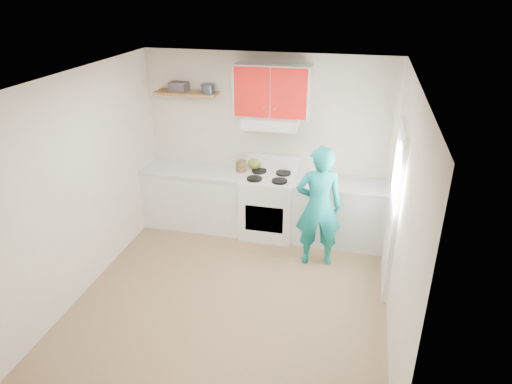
% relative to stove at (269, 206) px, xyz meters
% --- Properties ---
extents(floor, '(3.80, 3.80, 0.00)m').
position_rel_stove_xyz_m(floor, '(-0.10, -1.57, -0.46)').
color(floor, brown).
rests_on(floor, ground).
extents(ceiling, '(3.60, 3.80, 0.04)m').
position_rel_stove_xyz_m(ceiling, '(-0.10, -1.57, 2.14)').
color(ceiling, white).
rests_on(ceiling, floor).
extents(back_wall, '(3.60, 0.04, 2.60)m').
position_rel_stove_xyz_m(back_wall, '(-0.10, 0.32, 0.84)').
color(back_wall, beige).
rests_on(back_wall, floor).
extents(front_wall, '(3.60, 0.04, 2.60)m').
position_rel_stove_xyz_m(front_wall, '(-0.10, -3.47, 0.84)').
color(front_wall, beige).
rests_on(front_wall, floor).
extents(left_wall, '(0.04, 3.80, 2.60)m').
position_rel_stove_xyz_m(left_wall, '(-1.90, -1.57, 0.84)').
color(left_wall, beige).
rests_on(left_wall, floor).
extents(right_wall, '(0.04, 3.80, 2.60)m').
position_rel_stove_xyz_m(right_wall, '(1.70, -1.57, 0.84)').
color(right_wall, beige).
rests_on(right_wall, floor).
extents(door, '(0.05, 0.85, 2.05)m').
position_rel_stove_xyz_m(door, '(1.68, -0.88, 0.56)').
color(door, white).
rests_on(door, floor).
extents(door_glass, '(0.01, 0.55, 0.95)m').
position_rel_stove_xyz_m(door_glass, '(1.65, -0.88, 0.99)').
color(door_glass, white).
rests_on(door_glass, door).
extents(counter_left, '(1.52, 0.60, 0.90)m').
position_rel_stove_xyz_m(counter_left, '(-1.14, 0.02, -0.01)').
color(counter_left, silver).
rests_on(counter_left, floor).
extents(counter_right, '(1.32, 0.60, 0.90)m').
position_rel_stove_xyz_m(counter_right, '(1.04, 0.02, -0.01)').
color(counter_right, silver).
rests_on(counter_right, floor).
extents(stove, '(0.76, 0.65, 0.92)m').
position_rel_stove_xyz_m(stove, '(0.00, 0.00, 0.00)').
color(stove, white).
rests_on(stove, floor).
extents(range_hood, '(0.76, 0.44, 0.15)m').
position_rel_stove_xyz_m(range_hood, '(0.00, 0.10, 1.24)').
color(range_hood, silver).
rests_on(range_hood, back_wall).
extents(upper_cabinets, '(1.02, 0.33, 0.70)m').
position_rel_stove_xyz_m(upper_cabinets, '(0.00, 0.16, 1.66)').
color(upper_cabinets, '#B2150F').
rests_on(upper_cabinets, back_wall).
extents(shelf, '(0.90, 0.30, 0.04)m').
position_rel_stove_xyz_m(shelf, '(-1.25, 0.18, 1.56)').
color(shelf, brown).
rests_on(shelf, back_wall).
extents(books, '(0.27, 0.21, 0.13)m').
position_rel_stove_xyz_m(books, '(-1.36, 0.20, 1.64)').
color(books, '#483F47').
rests_on(books, shelf).
extents(tin, '(0.25, 0.25, 0.12)m').
position_rel_stove_xyz_m(tin, '(-0.93, 0.19, 1.64)').
color(tin, '#333D4C').
rests_on(tin, shelf).
extents(kettle, '(0.20, 0.20, 0.17)m').
position_rel_stove_xyz_m(kettle, '(-0.28, 0.26, 0.55)').
color(kettle, olive).
rests_on(kettle, stove).
extents(crock, '(0.18, 0.18, 0.18)m').
position_rel_stove_xyz_m(crock, '(-0.44, 0.10, 0.53)').
color(crock, '#4F3D22').
rests_on(crock, counter_left).
extents(cutting_board, '(0.31, 0.25, 0.02)m').
position_rel_stove_xyz_m(cutting_board, '(0.72, 0.01, 0.45)').
color(cutting_board, olive).
rests_on(cutting_board, counter_right).
extents(silicone_mat, '(0.30, 0.26, 0.01)m').
position_rel_stove_xyz_m(silicone_mat, '(1.34, 0.04, 0.44)').
color(silicone_mat, red).
rests_on(silicone_mat, counter_right).
extents(person, '(0.67, 0.50, 1.65)m').
position_rel_stove_xyz_m(person, '(0.78, -0.61, 0.37)').
color(person, '#0E7E7D').
rests_on(person, floor).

